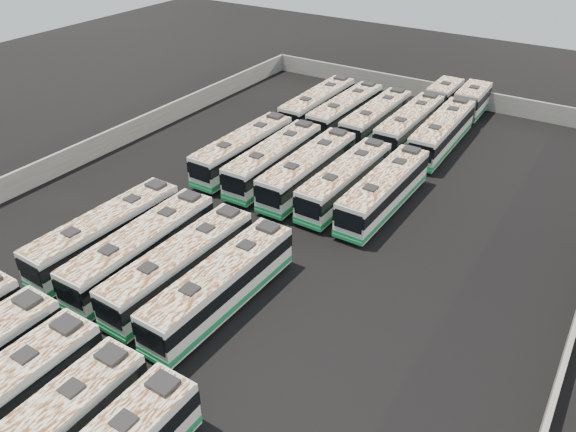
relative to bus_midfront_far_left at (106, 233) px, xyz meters
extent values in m
plane|color=black|center=(8.58, 8.46, -1.84)|extent=(140.00, 140.00, 0.00)
cube|color=slate|center=(8.58, 44.76, -0.74)|extent=(45.20, 0.30, 2.20)
cube|color=slate|center=(30.88, 8.46, -0.74)|extent=(0.30, 73.20, 2.20)
cube|color=slate|center=(-13.72, 8.46, -0.74)|extent=(0.30, 73.20, 2.20)
cube|color=black|center=(3.76, -8.94, 1.67)|extent=(1.39, 1.18, 0.28)
cylinder|color=black|center=(2.61, -10.21, -1.30)|extent=(0.30, 1.07, 1.07)
cylinder|color=black|center=(4.89, -10.22, -1.30)|extent=(0.30, 1.07, 1.07)
cube|color=black|center=(7.38, -11.71, 1.65)|extent=(1.03, 1.03, 0.15)
cube|color=black|center=(7.38, -9.12, 1.71)|extent=(1.41, 1.19, 0.28)
cylinder|color=black|center=(6.22, -10.41, -1.30)|extent=(0.30, 1.08, 1.08)
cylinder|color=black|center=(8.53, -10.42, -1.30)|extent=(0.30, 1.08, 1.08)
cube|color=silver|center=(11.08, -14.56, 1.43)|extent=(2.60, 12.29, 0.07)
cube|color=black|center=(11.07, -11.80, 1.54)|extent=(1.00, 1.00, 0.15)
cube|color=black|center=(11.06, -9.29, 1.59)|extent=(1.36, 1.15, 0.27)
cylinder|color=black|center=(9.94, -10.55, -1.31)|extent=(0.30, 1.05, 1.04)
cylinder|color=black|center=(12.18, -10.54, -1.31)|extent=(0.30, 1.05, 1.04)
cube|color=black|center=(14.62, -11.79, 1.57)|extent=(1.01, 1.01, 0.15)
cube|color=black|center=(14.63, -9.26, 1.62)|extent=(1.38, 1.17, 0.27)
cylinder|color=black|center=(13.50, -10.52, -1.31)|extent=(0.30, 1.06, 1.05)
cube|color=silver|center=(0.00, 0.00, -0.02)|extent=(2.96, 12.70, 2.89)
cube|color=#177A44|center=(0.00, 0.00, -1.08)|extent=(3.01, 12.75, 0.44)
cube|color=black|center=(0.00, 0.00, 0.46)|extent=(3.02, 12.76, 0.97)
cube|color=black|center=(-0.16, -6.34, 0.32)|extent=(2.32, 0.12, 1.53)
cube|color=#177A44|center=(-0.16, -6.34, -1.29)|extent=(2.63, 0.17, 0.29)
cube|color=silver|center=(0.00, 0.00, 1.46)|extent=(2.90, 12.44, 0.07)
cube|color=black|center=(-0.07, -2.78, 1.56)|extent=(1.03, 1.03, 0.15)
cube|color=black|center=(0.07, 2.77, 1.56)|extent=(1.03, 1.03, 0.15)
cube|color=black|center=(0.14, 5.30, 1.62)|extent=(1.40, 1.19, 0.27)
cylinder|color=black|center=(-1.23, -4.01, -1.31)|extent=(0.32, 1.06, 1.05)
cylinder|color=black|center=(1.02, -4.07, -1.31)|extent=(0.32, 1.06, 1.05)
cylinder|color=black|center=(-1.02, 4.07, -1.31)|extent=(0.32, 1.06, 1.05)
cylinder|color=black|center=(1.23, 4.01, -1.31)|extent=(0.32, 1.06, 1.05)
cube|color=silver|center=(3.73, -0.07, 0.00)|extent=(2.86, 12.82, 2.93)
cube|color=#177A44|center=(3.73, -0.07, -1.07)|extent=(2.92, 12.87, 0.45)
cube|color=black|center=(3.73, -0.07, 0.49)|extent=(2.93, 12.88, 0.98)
cube|color=black|center=(3.83, -6.48, 0.35)|extent=(2.34, 0.10, 1.54)
cube|color=#177A44|center=(3.83, -6.48, -1.28)|extent=(2.66, 0.14, 0.30)
cube|color=silver|center=(3.73, -0.07, 1.50)|extent=(2.81, 12.56, 0.07)
cube|color=black|center=(3.78, -2.88, 1.60)|extent=(1.03, 1.03, 0.15)
cube|color=black|center=(3.69, 2.74, 1.60)|extent=(1.03, 1.03, 0.15)
cube|color=black|center=(3.65, 5.29, 1.66)|extent=(1.40, 1.19, 0.28)
cylinder|color=black|center=(2.66, -4.18, -1.30)|extent=(0.32, 1.07, 1.06)
cylinder|color=black|center=(4.94, -4.14, -1.30)|extent=(0.32, 1.07, 1.06)
cylinder|color=black|center=(2.53, 4.00, -1.30)|extent=(0.32, 1.07, 1.06)
cylinder|color=black|center=(4.81, 4.03, -1.30)|extent=(0.32, 1.07, 1.06)
cube|color=silver|center=(7.33, -0.08, -0.04)|extent=(2.89, 12.57, 2.87)
cube|color=#177A44|center=(7.33, -0.08, -1.08)|extent=(2.94, 12.62, 0.44)
cube|color=black|center=(7.33, -0.08, 0.44)|extent=(2.95, 12.63, 0.96)
cube|color=black|center=(7.19, -6.36, 0.30)|extent=(2.29, 0.11, 1.51)
cube|color=#177A44|center=(7.19, -6.36, -1.29)|extent=(2.61, 0.16, 0.29)
cube|color=silver|center=(7.33, -0.08, 1.43)|extent=(2.83, 12.32, 0.07)
cube|color=black|center=(7.27, -2.83, 1.53)|extent=(1.01, 1.01, 0.15)
cube|color=black|center=(7.39, 2.67, 1.53)|extent=(1.01, 1.01, 0.15)
cube|color=black|center=(7.45, 5.17, 1.58)|extent=(1.38, 1.18, 0.27)
cylinder|color=black|center=(6.12, -4.06, -1.31)|extent=(0.32, 1.05, 1.04)
cylinder|color=black|center=(8.36, -4.11, -1.31)|extent=(0.32, 1.05, 1.04)
cylinder|color=black|center=(6.30, 3.95, -1.31)|extent=(0.32, 1.05, 1.04)
cylinder|color=black|center=(8.53, 3.90, -1.31)|extent=(0.32, 1.05, 1.04)
cube|color=silver|center=(10.96, -0.26, -0.03)|extent=(2.87, 12.61, 2.88)
cube|color=#177A44|center=(10.96, -0.26, -1.08)|extent=(2.92, 12.66, 0.44)
cube|color=black|center=(10.96, -0.26, 0.45)|extent=(2.93, 12.67, 0.96)
cube|color=black|center=(10.83, -6.56, 0.31)|extent=(2.30, 0.11, 1.52)
cube|color=#177A44|center=(10.83, -6.56, -1.29)|extent=(2.62, 0.15, 0.29)
cube|color=silver|center=(10.96, -0.26, 1.44)|extent=(2.81, 12.36, 0.07)
cube|color=black|center=(10.90, -3.02, 1.55)|extent=(1.01, 1.01, 0.15)
cube|color=black|center=(11.01, 2.50, 1.55)|extent=(1.01, 1.01, 0.15)
cube|color=black|center=(11.06, 5.01, 1.60)|extent=(1.38, 1.18, 0.27)
cylinder|color=black|center=(9.76, -4.25, -1.31)|extent=(0.31, 1.05, 1.05)
cylinder|color=black|center=(12.00, -4.30, -1.31)|extent=(0.31, 1.05, 1.05)
cylinder|color=black|center=(9.92, 3.78, -1.31)|extent=(0.31, 1.05, 1.05)
cylinder|color=black|center=(12.16, 3.74, -1.31)|extent=(0.31, 1.05, 1.05)
cube|color=silver|center=(0.02, 16.96, -0.01)|extent=(2.83, 12.75, 2.91)
cube|color=#177A44|center=(0.02, 16.96, -1.07)|extent=(2.88, 12.80, 0.44)
cube|color=black|center=(0.02, 16.96, 0.47)|extent=(2.89, 12.81, 0.97)
cube|color=black|center=(-0.07, 10.59, 0.34)|extent=(2.33, 0.09, 1.54)
cube|color=#177A44|center=(-0.07, 10.59, -1.28)|extent=(2.65, 0.14, 0.30)
cube|color=silver|center=(0.02, 16.96, 1.48)|extent=(2.77, 12.49, 0.07)
cube|color=black|center=(-0.02, 14.17, 1.59)|extent=(1.02, 1.02, 0.15)
cube|color=black|center=(0.06, 19.76, 1.59)|extent=(1.02, 1.02, 0.15)
cube|color=black|center=(0.10, 22.30, 1.64)|extent=(1.39, 1.18, 0.28)
cylinder|color=black|center=(-1.17, 12.91, -1.31)|extent=(0.31, 1.06, 1.06)
cylinder|color=black|center=(1.10, 12.88, -1.31)|extent=(0.31, 1.06, 1.06)
cylinder|color=black|center=(-1.05, 21.05, -1.31)|extent=(0.31, 1.06, 1.06)
cylinder|color=black|center=(1.21, 21.02, -1.31)|extent=(0.31, 1.06, 1.06)
cube|color=silver|center=(3.70, 16.75, 0.00)|extent=(2.87, 12.80, 2.92)
cube|color=#177A44|center=(3.70, 16.75, -1.07)|extent=(2.92, 12.85, 0.45)
cube|color=black|center=(3.70, 16.75, 0.48)|extent=(2.93, 12.86, 0.98)
cube|color=black|center=(3.80, 10.35, 0.34)|extent=(2.34, 0.10, 1.54)
cube|color=#177A44|center=(3.80, 10.35, -1.28)|extent=(2.66, 0.14, 0.30)
cube|color=silver|center=(3.70, 16.75, 1.49)|extent=(2.81, 12.54, 0.07)
cube|color=black|center=(3.74, 13.94, 1.60)|extent=(1.03, 1.03, 0.15)
cube|color=black|center=(3.65, 19.55, 1.60)|extent=(1.03, 1.03, 0.15)
cube|color=black|center=(3.61, 22.10, 1.65)|extent=(1.40, 1.19, 0.28)
cylinder|color=black|center=(2.63, 12.65, -1.30)|extent=(0.32, 1.07, 1.06)
cylinder|color=black|center=(4.90, 12.68, -1.30)|extent=(0.32, 1.07, 1.06)
cylinder|color=black|center=(2.49, 20.81, -1.30)|extent=(0.32, 1.07, 1.06)
cylinder|color=black|center=(4.77, 20.85, -1.30)|extent=(0.32, 1.07, 1.06)
cube|color=silver|center=(7.41, 16.66, 0.01)|extent=(2.68, 12.84, 2.94)
cube|color=#177A44|center=(7.41, 16.66, -1.06)|extent=(2.73, 12.89, 0.45)
cube|color=black|center=(7.41, 16.66, 0.50)|extent=(2.74, 12.90, 0.98)
cube|color=black|center=(7.41, 10.22, 0.36)|extent=(2.35, 0.06, 1.55)
cube|color=#177A44|center=(7.41, 10.22, -1.28)|extent=(2.68, 0.10, 0.30)
cube|color=silver|center=(7.41, 16.66, 1.52)|extent=(2.62, 12.59, 0.07)
cube|color=black|center=(7.41, 13.84, 1.62)|extent=(1.02, 1.02, 0.15)
cube|color=black|center=(7.41, 19.49, 1.62)|extent=(1.02, 1.02, 0.15)
cube|color=black|center=(7.41, 22.06, 1.68)|extent=(1.39, 1.18, 0.28)
cylinder|color=black|center=(6.27, 12.55, -1.30)|extent=(0.30, 1.07, 1.07)
cylinder|color=black|center=(8.56, 12.55, -1.30)|extent=(0.30, 1.07, 1.07)
cylinder|color=black|center=(6.27, 20.77, -1.30)|extent=(0.30, 1.07, 1.07)
cylinder|color=black|center=(8.56, 20.77, -1.30)|extent=(0.30, 1.07, 1.07)
cube|color=silver|center=(11.08, 16.76, -0.04)|extent=(2.84, 12.51, 2.86)
cube|color=#177A44|center=(11.08, 16.76, -1.09)|extent=(2.89, 12.56, 0.44)
cube|color=black|center=(11.08, 16.76, 0.43)|extent=(2.90, 12.57, 0.96)
cube|color=black|center=(10.96, 10.50, 0.29)|extent=(2.29, 0.10, 1.51)
cube|color=#177A44|center=(10.96, 10.50, -1.30)|extent=(2.60, 0.15, 0.29)
cube|color=silver|center=(11.08, 16.76, 1.42)|extent=(2.78, 12.26, 0.07)
cube|color=black|center=(11.03, 14.01, 1.52)|extent=(1.01, 1.01, 0.15)
cube|color=black|center=(11.13, 19.50, 1.52)|extent=(1.01, 1.01, 0.15)
cube|color=black|center=(11.18, 21.99, 1.57)|extent=(1.37, 1.17, 0.27)
cylinder|color=black|center=(9.89, 12.79, -1.32)|extent=(0.31, 1.04, 1.04)
cylinder|color=black|center=(12.11, 12.75, -1.32)|extent=(0.31, 1.04, 1.04)
cylinder|color=black|center=(10.04, 20.76, -1.32)|extent=(0.31, 1.04, 1.04)
cylinder|color=black|center=(12.27, 20.72, -1.32)|extent=(0.31, 1.04, 1.04)
cube|color=silver|center=(14.64, 16.86, -0.01)|extent=(2.78, 12.72, 2.91)
cube|color=#177A44|center=(14.64, 16.86, -1.07)|extent=(2.83, 12.78, 0.44)
cube|color=black|center=(14.64, 16.86, 0.47)|extent=(2.84, 12.79, 0.97)
cube|color=black|center=(14.57, 10.50, 0.33)|extent=(2.33, 0.09, 1.53)
cube|color=#177A44|center=(14.57, 10.50, -1.29)|extent=(2.65, 0.13, 0.30)
cube|color=silver|center=(14.64, 16.86, 1.48)|extent=(2.73, 12.47, 0.07)
cube|color=black|center=(14.61, 14.07, 1.58)|extent=(1.02, 1.02, 0.15)
cube|color=black|center=(14.67, 19.66, 1.58)|extent=(1.02, 1.02, 0.15)
cube|color=black|center=(14.70, 22.20, 1.64)|extent=(1.39, 1.18, 0.28)
cylinder|color=black|center=(13.47, 12.81, -1.31)|extent=(0.31, 1.06, 1.06)
cylinder|color=black|center=(15.73, 12.79, -1.31)|extent=(0.31, 1.06, 1.06)
cylinder|color=black|center=(13.55, 20.94, -1.31)|extent=(0.31, 1.06, 1.06)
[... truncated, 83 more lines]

